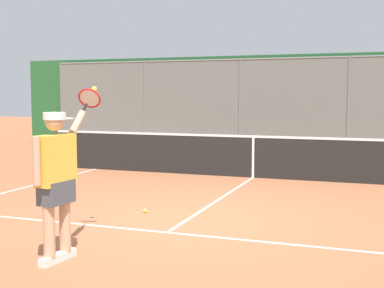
{
  "coord_description": "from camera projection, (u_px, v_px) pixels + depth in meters",
  "views": [
    {
      "loc": [
        -2.69,
        7.17,
        1.87
      ],
      "look_at": [
        0.28,
        -1.03,
        1.05
      ],
      "focal_mm": 48.94,
      "sensor_mm": 36.0,
      "label": 1
    }
  ],
  "objects": [
    {
      "name": "ground_plane",
      "position": [
        186.0,
        221.0,
        7.8
      ],
      "size": [
        60.0,
        60.0,
        0.0
      ],
      "primitive_type": "plane",
      "color": "#A8603D"
    },
    {
      "name": "court_line_markings",
      "position": [
        158.0,
        239.0,
        6.81
      ],
      "size": [
        8.17,
        9.22,
        0.01
      ],
      "color": "white",
      "rests_on": "ground"
    },
    {
      "name": "fence_backdrop",
      "position": [
        295.0,
        104.0,
        17.26
      ],
      "size": [
        20.22,
        1.37,
        3.17
      ],
      "color": "slate",
      "rests_on": "ground"
    },
    {
      "name": "tennis_net",
      "position": [
        253.0,
        156.0,
        11.81
      ],
      "size": [
        10.5,
        0.09,
        1.07
      ],
      "color": "#2D2D2D",
      "rests_on": "ground"
    },
    {
      "name": "tennis_player",
      "position": [
        57.0,
        174.0,
        5.83
      ],
      "size": [
        0.38,
        1.42,
        1.98
      ],
      "rotation": [
        0.0,
        0.0,
        -1.68
      ],
      "color": "silver",
      "rests_on": "ground"
    },
    {
      "name": "tennis_ball_near_net",
      "position": [
        73.0,
        169.0,
        12.97
      ],
      "size": [
        0.07,
        0.07,
        0.07
      ],
      "primitive_type": "sphere",
      "color": "#D6E042",
      "rests_on": "ground"
    },
    {
      "name": "tennis_ball_near_baseline",
      "position": [
        145.0,
        211.0,
        8.31
      ],
      "size": [
        0.07,
        0.07,
        0.07
      ],
      "primitive_type": "sphere",
      "color": "#D6E042",
      "rests_on": "ground"
    }
  ]
}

